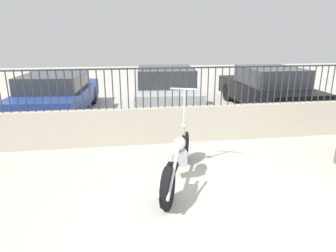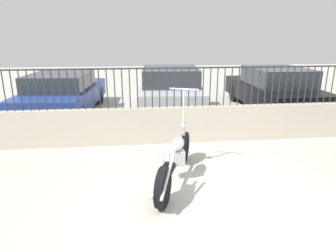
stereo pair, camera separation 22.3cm
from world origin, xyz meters
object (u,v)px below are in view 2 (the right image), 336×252
at_px(car_blue, 63,93).
at_px(car_silver, 170,90).
at_px(motorcycle_green, 174,162).
at_px(car_black, 274,89).

bearing_deg(car_blue, car_silver, -87.81).
bearing_deg(motorcycle_green, car_black, -19.14).
height_order(car_silver, car_black, car_silver).
relative_size(car_silver, car_black, 0.96).
relative_size(car_blue, car_black, 1.01).
height_order(car_blue, car_black, car_black).
bearing_deg(car_blue, car_black, -87.70).
bearing_deg(car_black, car_blue, 87.40).
xyz_separation_m(car_silver, car_black, (3.38, -0.14, -0.01)).
xyz_separation_m(motorcycle_green, car_silver, (0.51, 4.85, 0.32)).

